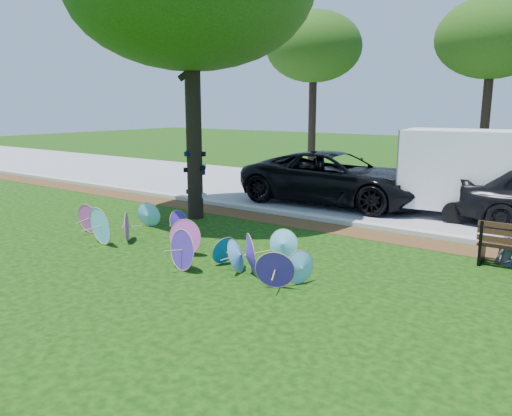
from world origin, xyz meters
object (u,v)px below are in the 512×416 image
(black_van, at_px, (335,178))
(cargo_trailer, at_px, (461,169))
(parasol_pile, at_px, (180,237))
(person_left, at_px, (508,236))

(black_van, bearing_deg, cargo_trailer, -87.42)
(black_van, distance_m, cargo_trailer, 3.87)
(parasol_pile, relative_size, black_van, 1.11)
(black_van, xyz_separation_m, cargo_trailer, (3.82, 0.36, 0.55))
(black_van, distance_m, person_left, 6.94)
(black_van, xyz_separation_m, person_left, (5.81, -3.79, -0.24))
(parasol_pile, xyz_separation_m, cargo_trailer, (3.93, 7.47, 1.02))
(black_van, bearing_deg, person_left, -125.92)
(parasol_pile, bearing_deg, black_van, 89.11)
(cargo_trailer, xyz_separation_m, person_left, (1.99, -4.15, -0.79))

